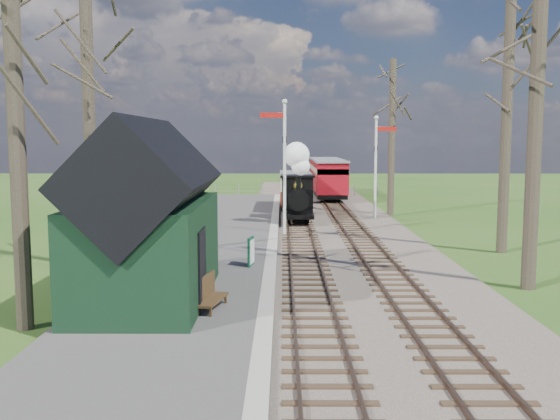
% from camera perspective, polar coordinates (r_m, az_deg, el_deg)
% --- Properties ---
extents(ground, '(140.00, 140.00, 0.00)m').
position_cam_1_polar(ground, '(12.94, 3.80, -13.45)').
color(ground, '#28541A').
rests_on(ground, ground).
extents(distant_hills, '(114.40, 48.00, 22.02)m').
position_cam_1_polar(distant_hills, '(79.28, 1.84, -8.65)').
color(distant_hills, '#385B23').
rests_on(distant_hills, ground).
extents(ballast_bed, '(8.00, 60.00, 0.10)m').
position_cam_1_polar(ballast_bed, '(34.48, 3.71, -0.84)').
color(ballast_bed, brown).
rests_on(ballast_bed, ground).
extents(track_near, '(1.60, 60.00, 0.15)m').
position_cam_1_polar(track_near, '(34.42, 1.55, -0.75)').
color(track_near, brown).
rests_on(track_near, ground).
extents(track_far, '(1.60, 60.00, 0.15)m').
position_cam_1_polar(track_far, '(34.58, 5.86, -0.75)').
color(track_far, brown).
rests_on(track_far, ground).
extents(platform, '(5.00, 44.00, 0.20)m').
position_cam_1_polar(platform, '(26.64, -5.61, -2.89)').
color(platform, '#474442').
rests_on(platform, ground).
extents(coping_strip, '(0.40, 44.00, 0.21)m').
position_cam_1_polar(coping_strip, '(26.50, -0.66, -2.90)').
color(coping_strip, '#B2AD9E').
rests_on(coping_strip, ground).
extents(station_shed, '(3.25, 6.30, 4.78)m').
position_cam_1_polar(station_shed, '(16.66, -11.93, -1.06)').
color(station_shed, black).
rests_on(station_shed, platform).
extents(semaphore_near, '(1.22, 0.24, 6.22)m').
position_cam_1_polar(semaphore_near, '(28.16, 0.28, 4.84)').
color(semaphore_near, silver).
rests_on(semaphore_near, ground).
extents(semaphore_far, '(1.22, 0.24, 5.72)m').
position_cam_1_polar(semaphore_far, '(34.55, 8.86, 4.61)').
color(semaphore_far, silver).
rests_on(semaphore_far, ground).
extents(bare_trees, '(15.51, 22.39, 12.00)m').
position_cam_1_polar(bare_trees, '(22.36, 5.74, 8.47)').
color(bare_trees, '#382D23').
rests_on(bare_trees, ground).
extents(fence_line, '(12.60, 0.08, 1.00)m').
position_cam_1_polar(fence_line, '(48.31, 1.54, 1.84)').
color(fence_line, slate).
rests_on(fence_line, ground).
extents(locomotive, '(1.64, 3.83, 4.10)m').
position_cam_1_polar(locomotive, '(32.32, 1.62, 2.00)').
color(locomotive, black).
rests_on(locomotive, ground).
extents(coach, '(1.91, 6.56, 2.01)m').
position_cam_1_polar(coach, '(38.40, 1.42, 1.95)').
color(coach, black).
rests_on(coach, ground).
extents(red_carriage_a, '(2.27, 5.62, 2.39)m').
position_cam_1_polar(red_carriage_a, '(44.78, 4.59, 2.85)').
color(red_carriage_a, black).
rests_on(red_carriage_a, ground).
extents(red_carriage_b, '(2.27, 5.62, 2.39)m').
position_cam_1_polar(red_carriage_b, '(50.25, 4.12, 3.24)').
color(red_carriage_b, black).
rests_on(red_carriage_b, ground).
extents(sign_board, '(0.20, 0.66, 0.97)m').
position_cam_1_polar(sign_board, '(20.90, -2.67, -3.81)').
color(sign_board, '#0F462C').
rests_on(sign_board, platform).
extents(bench, '(0.70, 1.51, 0.83)m').
position_cam_1_polar(bench, '(15.74, -6.58, -7.61)').
color(bench, '#412C17').
rests_on(bench, platform).
extents(person, '(0.55, 0.65, 1.51)m').
position_cam_1_polar(person, '(17.72, -7.75, -4.83)').
color(person, '#1A2230').
rests_on(person, platform).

